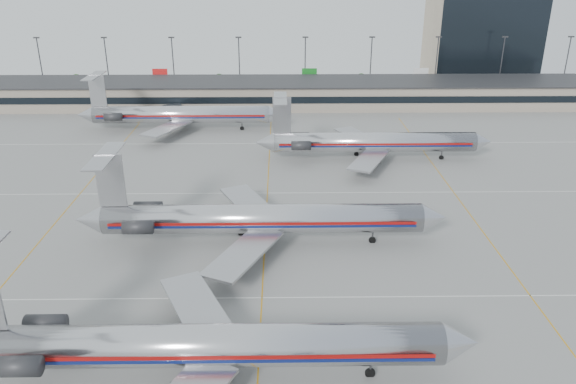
{
  "coord_description": "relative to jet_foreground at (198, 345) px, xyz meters",
  "views": [
    {
      "loc": [
        2.16,
        -42.94,
        34.94
      ],
      "look_at": [
        3.17,
        29.65,
        4.5
      ],
      "focal_mm": 35.0,
      "sensor_mm": 36.0,
      "label": 1
    }
  ],
  "objects": [
    {
      "name": "jet_third_row",
      "position": [
        23.77,
        58.61,
        -0.16
      ],
      "size": [
        43.78,
        26.93,
        11.97
      ],
      "color": "silver",
      "rests_on": "ground"
    },
    {
      "name": "distant_building",
      "position": [
        67.18,
        130.78,
        8.87
      ],
      "size": [
        30.0,
        20.0,
        25.0
      ],
      "primitive_type": "cube",
      "color": "tan",
      "rests_on": "ground"
    },
    {
      "name": "jet_second_row",
      "position": [
        3.99,
        25.65,
        0.03
      ],
      "size": [
        48.24,
        28.4,
        12.63
      ],
      "color": "silver",
      "rests_on": "ground"
    },
    {
      "name": "jet_back_row",
      "position": [
        -15.03,
        78.56,
        -0.08
      ],
      "size": [
        44.75,
        27.53,
        12.24
      ],
      "color": "silver",
      "rests_on": "ground"
    },
    {
      "name": "ground",
      "position": [
        5.18,
        2.78,
        -3.63
      ],
      "size": [
        260.0,
        260.0,
        0.0
      ],
      "primitive_type": "plane",
      "color": "gray",
      "rests_on": "ground"
    },
    {
      "name": "terminal",
      "position": [
        5.18,
        100.75,
        -0.47
      ],
      "size": [
        162.0,
        17.0,
        6.25
      ],
      "color": "gray",
      "rests_on": "ground"
    },
    {
      "name": "jet_foreground",
      "position": [
        0.0,
        0.0,
        0.0
      ],
      "size": [
        47.81,
        28.15,
        12.51
      ],
      "color": "silver",
      "rests_on": "ground"
    },
    {
      "name": "light_mast_row",
      "position": [
        5.18,
        114.78,
        4.95
      ],
      "size": [
        163.6,
        0.4,
        15.28
      ],
      "color": "#38383D",
      "rests_on": "ground"
    },
    {
      "name": "apron_markings",
      "position": [
        5.18,
        12.78,
        -3.62
      ],
      "size": [
        160.0,
        0.15,
        0.02
      ],
      "primitive_type": "cube",
      "color": "silver",
      "rests_on": "ground"
    }
  ]
}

